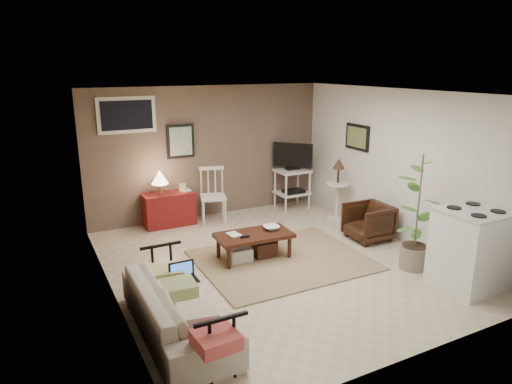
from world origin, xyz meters
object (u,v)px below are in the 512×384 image
sofa (177,300)px  red_console (168,206)px  coffee_table (253,244)px  tv_stand (293,174)px  side_table (338,182)px  potted_plant (418,209)px  armchair (369,220)px  spindle_chair (213,197)px  stove (471,248)px

sofa → red_console: bearing=-15.4°
coffee_table → tv_stand: bearing=45.7°
red_console → side_table: size_ratio=0.89×
tv_stand → potted_plant: potted_plant is taller
red_console → side_table: bearing=-21.0°
side_table → armchair: bearing=-98.6°
spindle_chair → stove: (1.96, -3.81, 0.05)m
spindle_chair → tv_stand: 1.71m
tv_stand → potted_plant: 3.15m
coffee_table → potted_plant: bearing=-35.3°
red_console → stove: bearing=-55.6°
red_console → armchair: red_console is taller
sofa → armchair: sofa is taller
coffee_table → stove: 2.89m
red_console → stove: stove is taller
spindle_chair → coffee_table: bearing=-93.4°
armchair → potted_plant: (-0.17, -1.14, 0.55)m
sofa → red_console: 3.43m
sofa → potted_plant: 3.46m
coffee_table → spindle_chair: spindle_chair is taller
sofa → tv_stand: size_ratio=1.47×
sofa → armchair: bearing=-72.0°
sofa → red_console: (0.91, 3.30, -0.02)m
coffee_table → spindle_chair: size_ratio=1.14×
red_console → spindle_chair: red_console is taller
tv_stand → red_console: bearing=176.8°
armchair → red_console: bearing=-126.5°
coffee_table → tv_stand: 2.61m
red_console → coffee_table: bearing=-71.3°
armchair → potted_plant: potted_plant is taller
tv_stand → armchair: tv_stand is taller
red_console → stove: 4.83m
armchair → sofa: bearing=-69.9°
armchair → potted_plant: size_ratio=0.40×
coffee_table → spindle_chair: 1.82m
tv_stand → potted_plant: (0.04, -3.14, 0.19)m
side_table → armchair: (-0.16, -1.05, -0.38)m
sofa → side_table: bearing=-59.4°
coffee_table → red_console: size_ratio=1.10×
spindle_chair → red_console: bearing=167.2°
red_console → armchair: bearing=-38.6°
coffee_table → sofa: sofa is taller
spindle_chair → potted_plant: bearing=-60.8°
sofa → tv_stand: bearing=-46.8°
sofa → armchair: size_ratio=2.93×
sofa → spindle_chair: spindle_chair is taller
red_console → potted_plant: potted_plant is taller
side_table → tv_stand: bearing=111.2°
coffee_table → spindle_chair: (0.11, 1.80, 0.23)m
armchair → tv_stand: bearing=-171.9°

